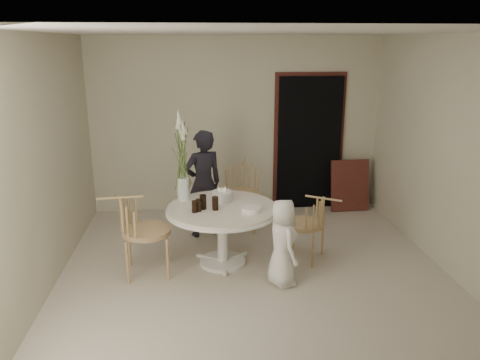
{
  "coord_description": "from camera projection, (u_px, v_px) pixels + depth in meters",
  "views": [
    {
      "loc": [
        -0.64,
        -4.95,
        2.6
      ],
      "look_at": [
        -0.13,
        0.3,
        1.04
      ],
      "focal_mm": 35.0,
      "sensor_mm": 36.0,
      "label": 1
    }
  ],
  "objects": [
    {
      "name": "girl",
      "position": [
        203.0,
        184.0,
        6.37
      ],
      "size": [
        0.64,
        0.53,
        1.49
      ],
      "primitive_type": "imported",
      "rotation": [
        0.0,
        0.0,
        3.53
      ],
      "color": "black",
      "rests_on": "ground"
    },
    {
      "name": "table",
      "position": [
        222.0,
        216.0,
        5.55
      ],
      "size": [
        1.33,
        1.33,
        0.73
      ],
      "color": "white",
      "rests_on": "ground"
    },
    {
      "name": "cola_tumbler_c",
      "position": [
        199.0,
        205.0,
        5.36
      ],
      "size": [
        0.09,
        0.09,
        0.15
      ],
      "primitive_type": "cylinder",
      "rotation": [
        0.0,
        0.0,
        0.33
      ],
      "color": "black",
      "rests_on": "table"
    },
    {
      "name": "flower_vase",
      "position": [
        182.0,
        161.0,
        5.63
      ],
      "size": [
        0.15,
        0.15,
        1.12
      ],
      "rotation": [
        0.0,
        0.0,
        0.12
      ],
      "color": "silver",
      "rests_on": "table"
    },
    {
      "name": "chair_far",
      "position": [
        242.0,
        185.0,
        6.78
      ],
      "size": [
        0.59,
        0.62,
        0.94
      ],
      "rotation": [
        0.0,
        0.0,
        -0.2
      ],
      "color": "tan",
      "rests_on": "ground"
    },
    {
      "name": "cola_tumbler_b",
      "position": [
        215.0,
        203.0,
        5.4
      ],
      "size": [
        0.1,
        0.1,
        0.16
      ],
      "primitive_type": "cylinder",
      "rotation": [
        0.0,
        0.0,
        -0.41
      ],
      "color": "black",
      "rests_on": "table"
    },
    {
      "name": "doorway",
      "position": [
        309.0,
        144.0,
        7.42
      ],
      "size": [
        1.0,
        0.1,
        2.1
      ],
      "primitive_type": "cube",
      "color": "black",
      "rests_on": "ground"
    },
    {
      "name": "room_shell",
      "position": [
        255.0,
        136.0,
        5.06
      ],
      "size": [
        4.5,
        4.5,
        4.5
      ],
      "color": "silver",
      "rests_on": "ground"
    },
    {
      "name": "picture_frame",
      "position": [
        350.0,
        185.0,
        7.43
      ],
      "size": [
        0.63,
        0.21,
        0.82
      ],
      "primitive_type": "cube",
      "rotation": [
        -0.17,
        0.0,
        0.05
      ],
      "color": "maroon",
      "rests_on": "ground"
    },
    {
      "name": "birthday_cake",
      "position": [
        222.0,
        196.0,
        5.72
      ],
      "size": [
        0.25,
        0.25,
        0.17
      ],
      "rotation": [
        0.0,
        0.0,
        -0.11
      ],
      "color": "white",
      "rests_on": "table"
    },
    {
      "name": "cola_tumbler_a",
      "position": [
        195.0,
        207.0,
        5.32
      ],
      "size": [
        0.07,
        0.07,
        0.14
      ],
      "primitive_type": "cylinder",
      "rotation": [
        0.0,
        0.0,
        -0.06
      ],
      "color": "black",
      "rests_on": "table"
    },
    {
      "name": "plate_stack",
      "position": [
        251.0,
        209.0,
        5.36
      ],
      "size": [
        0.29,
        0.29,
        0.06
      ],
      "primitive_type": "cylinder",
      "rotation": [
        0.0,
        0.0,
        -0.33
      ],
      "color": "white",
      "rests_on": "table"
    },
    {
      "name": "cola_tumbler_d",
      "position": [
        203.0,
        202.0,
        5.43
      ],
      "size": [
        0.09,
        0.09,
        0.17
      ],
      "primitive_type": "cylinder",
      "rotation": [
        0.0,
        0.0,
        0.17
      ],
      "color": "black",
      "rests_on": "table"
    },
    {
      "name": "boy",
      "position": [
        282.0,
        243.0,
        5.11
      ],
      "size": [
        0.42,
        0.54,
        0.99
      ],
      "primitive_type": "imported",
      "rotation": [
        0.0,
        0.0,
        1.81
      ],
      "color": "white",
      "rests_on": "ground"
    },
    {
      "name": "door_trim",
      "position": [
        309.0,
        139.0,
        7.44
      ],
      "size": [
        1.12,
        0.03,
        2.22
      ],
      "primitive_type": "cube",
      "color": "maroon",
      "rests_on": "ground"
    },
    {
      "name": "ground",
      "position": [
        254.0,
        271.0,
        5.52
      ],
      "size": [
        4.5,
        4.5,
        0.0
      ],
      "primitive_type": "plane",
      "color": "beige",
      "rests_on": "ground"
    },
    {
      "name": "chair_left",
      "position": [
        134.0,
        224.0,
        5.29
      ],
      "size": [
        0.61,
        0.57,
        0.96
      ],
      "rotation": [
        0.0,
        0.0,
        1.65
      ],
      "color": "tan",
      "rests_on": "ground"
    },
    {
      "name": "chair_right",
      "position": [
        313.0,
        219.0,
        5.66
      ],
      "size": [
        0.63,
        0.62,
        0.84
      ],
      "rotation": [
        0.0,
        0.0,
        -2.13
      ],
      "color": "tan",
      "rests_on": "ground"
    }
  ]
}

